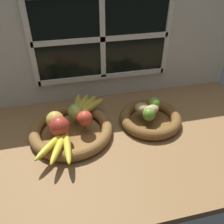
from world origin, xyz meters
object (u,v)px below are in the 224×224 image
at_px(fruit_bowl_left, 71,130).
at_px(potato_large, 151,110).
at_px(apple_red_right, 85,119).
at_px(apple_golden_left, 55,120).
at_px(fruit_bowl_right, 150,118).
at_px(lime_near, 149,114).
at_px(apple_red_front, 60,126).
at_px(banana_bunch_front, 59,145).
at_px(banana_bunch_back, 84,106).
at_px(apple_green_back, 76,112).
at_px(potato_oblong, 142,108).
at_px(lime_far, 154,103).

distance_m(fruit_bowl_left, potato_large, 0.36).
xyz_separation_m(apple_red_right, apple_golden_left, (-0.12, 0.02, 0.00)).
xyz_separation_m(fruit_bowl_right, lime_near, (-0.02, -0.04, 0.05)).
bearing_deg(apple_red_right, apple_red_front, -162.01).
height_order(apple_red_front, potato_large, apple_red_front).
xyz_separation_m(apple_red_right, banana_bunch_front, (-0.11, -0.11, -0.02)).
bearing_deg(potato_large, lime_near, -123.69).
bearing_deg(lime_near, banana_bunch_back, 150.91).
relative_size(fruit_bowl_left, apple_green_back, 5.32).
bearing_deg(apple_red_right, fruit_bowl_right, 2.57).
relative_size(apple_red_front, apple_green_back, 1.20).
bearing_deg(potato_oblong, apple_green_back, 175.69).
bearing_deg(lime_near, apple_red_right, 175.08).
bearing_deg(apple_red_front, banana_bunch_front, -95.90).
relative_size(apple_red_right, lime_near, 1.16).
xyz_separation_m(potato_large, lime_near, (-0.02, -0.04, 0.01)).
distance_m(apple_green_back, apple_golden_left, 0.10).
distance_m(banana_bunch_front, banana_bunch_back, 0.26).
height_order(apple_golden_left, banana_bunch_back, apple_golden_left).
height_order(potato_large, lime_far, lime_far).
bearing_deg(banana_bunch_back, potato_large, -20.78).
height_order(apple_golden_left, lime_far, apple_golden_left).
xyz_separation_m(fruit_bowl_right, apple_green_back, (-0.33, 0.05, 0.06)).
bearing_deg(lime_far, lime_near, -125.84).
distance_m(potato_large, lime_near, 0.04).
height_order(apple_red_front, lime_near, apple_red_front).
relative_size(apple_red_front, apple_golden_left, 1.09).
bearing_deg(apple_golden_left, apple_red_right, -7.97).
xyz_separation_m(potato_large, potato_oblong, (-0.03, 0.03, -0.00)).
height_order(apple_red_front, lime_far, apple_red_front).
distance_m(fruit_bowl_left, apple_red_front, 0.09).
distance_m(apple_green_back, potato_oblong, 0.29).
xyz_separation_m(fruit_bowl_left, potato_oblong, (0.32, 0.03, 0.05)).
xyz_separation_m(apple_red_front, banana_bunch_front, (-0.01, -0.08, -0.03)).
distance_m(potato_oblong, lime_near, 0.06).
bearing_deg(banana_bunch_front, apple_red_front, 84.10).
bearing_deg(fruit_bowl_right, apple_golden_left, 179.52).
bearing_deg(fruit_bowl_left, apple_green_back, 59.90).
xyz_separation_m(fruit_bowl_right, apple_red_front, (-0.40, -0.05, 0.06)).
relative_size(fruit_bowl_right, potato_large, 3.50).
xyz_separation_m(fruit_bowl_left, banana_bunch_back, (0.07, 0.11, 0.04)).
distance_m(banana_bunch_back, potato_large, 0.30).
distance_m(fruit_bowl_left, lime_near, 0.34).
bearing_deg(fruit_bowl_left, potato_oblong, 4.70).
relative_size(apple_red_right, apple_golden_left, 0.89).
bearing_deg(potato_large, apple_green_back, 171.57).
xyz_separation_m(fruit_bowl_right, banana_bunch_front, (-0.41, -0.12, 0.04)).
distance_m(apple_red_front, apple_golden_left, 0.05).
relative_size(fruit_bowl_right, banana_bunch_back, 1.47).
bearing_deg(lime_near, apple_green_back, 164.31).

